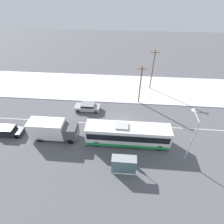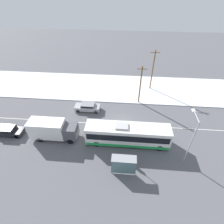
{
  "view_description": "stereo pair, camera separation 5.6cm",
  "coord_description": "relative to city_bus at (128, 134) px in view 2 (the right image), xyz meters",
  "views": [
    {
      "loc": [
        0.22,
        -21.55,
        20.14
      ],
      "look_at": [
        -1.69,
        1.55,
        1.4
      ],
      "focal_mm": 28.0,
      "sensor_mm": 36.0,
      "label": 1
    },
    {
      "loc": [
        0.27,
        -21.54,
        20.14
      ],
      "look_at": [
        -1.69,
        1.55,
        1.4
      ],
      "focal_mm": 28.0,
      "sensor_mm": 36.0,
      "label": 2
    }
  ],
  "objects": [
    {
      "name": "ground_plane",
      "position": [
        -1.03,
        3.75,
        -1.66
      ],
      "size": [
        120.0,
        120.0,
        0.0
      ],
      "primitive_type": "plane",
      "color": "#56565B"
    },
    {
      "name": "snow_lot",
      "position": [
        -1.03,
        15.66,
        -1.6
      ],
      "size": [
        80.0,
        11.38,
        0.12
      ],
      "color": "silver",
      "rests_on": "ground_plane"
    },
    {
      "name": "lane_marking_center",
      "position": [
        -1.03,
        3.75,
        -1.65
      ],
      "size": [
        60.0,
        0.12,
        0.0
      ],
      "color": "silver",
      "rests_on": "ground_plane"
    },
    {
      "name": "city_bus",
      "position": [
        0.0,
        0.0,
        0.0
      ],
      "size": [
        12.08,
        2.57,
        3.39
      ],
      "color": "white",
      "rests_on": "ground_plane"
    },
    {
      "name": "box_truck",
      "position": [
        -11.2,
        0.03,
        0.11
      ],
      "size": [
        7.11,
        2.3,
        3.21
      ],
      "color": "silver",
      "rests_on": "ground_plane"
    },
    {
      "name": "sedan_car",
      "position": [
        -7.39,
        7.24,
        -0.86
      ],
      "size": [
        4.57,
        1.8,
        1.44
      ],
      "rotation": [
        0.0,
        0.0,
        3.14
      ],
      "color": "#9E9EA3",
      "rests_on": "ground_plane"
    },
    {
      "name": "parked_car_near_truck",
      "position": [
        -18.65,
        0.14,
        -0.87
      ],
      "size": [
        4.76,
        1.8,
        1.44
      ],
      "color": "black",
      "rests_on": "ground_plane"
    },
    {
      "name": "pedestrian_at_stop",
      "position": [
        0.55,
        -3.71,
        -0.61
      ],
      "size": [
        0.61,
        0.27,
        1.71
      ],
      "color": "#23232D",
      "rests_on": "ground_plane"
    },
    {
      "name": "bus_shelter",
      "position": [
        -0.39,
        -5.04,
        0.02
      ],
      "size": [
        3.08,
        1.2,
        2.4
      ],
      "color": "gray",
      "rests_on": "ground_plane"
    },
    {
      "name": "streetlamp",
      "position": [
        7.7,
        -2.23,
        2.93
      ],
      "size": [
        0.36,
        2.68,
        7.22
      ],
      "color": "#9EA3A8",
      "rests_on": "ground_plane"
    },
    {
      "name": "utility_pole_roadside",
      "position": [
        2.06,
        10.56,
        2.3
      ],
      "size": [
        1.8,
        0.24,
        7.54
      ],
      "color": "brown",
      "rests_on": "ground_plane"
    },
    {
      "name": "utility_pole_snowlot",
      "position": [
        4.73,
        15.98,
        2.79
      ],
      "size": [
        1.8,
        0.24,
        8.51
      ],
      "color": "brown",
      "rests_on": "ground_plane"
    }
  ]
}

